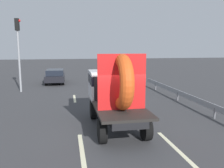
% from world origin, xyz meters
% --- Properties ---
extents(ground_plane, '(120.00, 120.00, 0.00)m').
position_xyz_m(ground_plane, '(0.00, 0.00, 0.00)').
color(ground_plane, '#38383A').
extents(flatbed_truck, '(2.02, 4.99, 3.30)m').
position_xyz_m(flatbed_truck, '(0.09, 0.85, 1.62)').
color(flatbed_truck, black).
rests_on(flatbed_truck, ground_plane).
extents(distant_sedan, '(1.78, 4.15, 1.35)m').
position_xyz_m(distant_sedan, '(-3.18, 14.10, 0.73)').
color(distant_sedan, black).
rests_on(distant_sedan, ground_plane).
extents(traffic_light, '(0.42, 0.36, 5.68)m').
position_xyz_m(traffic_light, '(-5.65, 9.96, 3.71)').
color(traffic_light, gray).
rests_on(traffic_light, ground_plane).
extents(guardrail, '(0.10, 16.33, 0.71)m').
position_xyz_m(guardrail, '(5.22, 2.79, 0.53)').
color(guardrail, gray).
rests_on(guardrail, ground_plane).
extents(lane_dash_left_near, '(0.16, 2.82, 0.01)m').
position_xyz_m(lane_dash_left_near, '(-1.54, -1.68, 0.00)').
color(lane_dash_left_near, beige).
rests_on(lane_dash_left_near, ground_plane).
extents(lane_dash_left_far, '(0.16, 2.44, 0.01)m').
position_xyz_m(lane_dash_left_far, '(-1.54, 6.67, 0.00)').
color(lane_dash_left_far, beige).
rests_on(lane_dash_left_far, ground_plane).
extents(lane_dash_right_near, '(0.16, 2.99, 0.01)m').
position_xyz_m(lane_dash_right_near, '(1.73, -2.14, 0.00)').
color(lane_dash_right_near, beige).
rests_on(lane_dash_right_near, ground_plane).
extents(lane_dash_right_far, '(0.16, 2.04, 0.01)m').
position_xyz_m(lane_dash_right_far, '(1.73, 6.31, 0.00)').
color(lane_dash_right_far, beige).
rests_on(lane_dash_right_far, ground_plane).
extents(oncoming_car, '(1.68, 3.92, 1.28)m').
position_xyz_m(oncoming_car, '(4.81, 26.90, 0.69)').
color(oncoming_car, black).
rests_on(oncoming_car, ground_plane).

